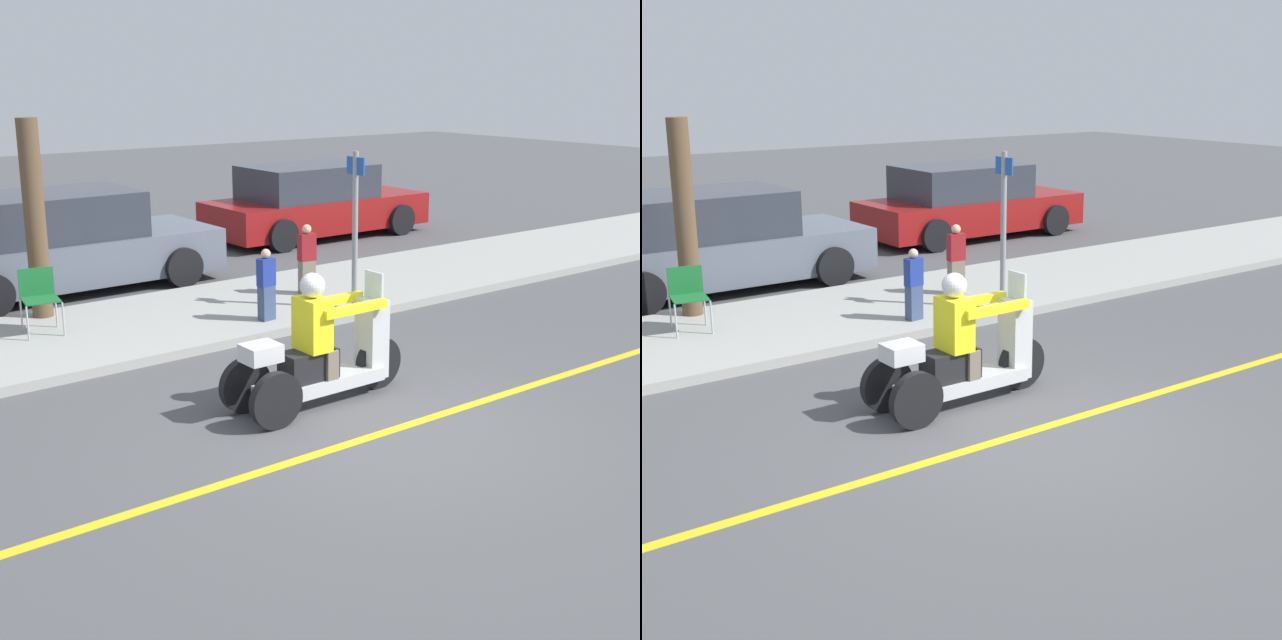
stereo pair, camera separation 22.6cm
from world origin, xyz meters
TOP-DOWN VIEW (x-y plane):
  - ground_plane at (0.00, 0.00)m, footprint 60.00×60.00m
  - lane_stripe at (-0.09, 0.00)m, footprint 24.00×0.12m
  - sidewalk_strip at (0.00, 4.60)m, footprint 28.00×2.80m
  - motorcycle_trike at (-0.09, 1.01)m, footprint 2.14×0.66m
  - spectator_near_curb at (2.34, 4.50)m, footprint 0.27×0.18m
  - spectator_far_back at (1.05, 3.67)m, footprint 0.25×0.17m
  - folding_chair_curbside at (-1.58, 4.97)m, footprint 0.53×0.53m
  - parked_car_lot_far at (-0.28, 7.42)m, footprint 4.71×2.10m
  - parked_car_lot_right at (5.64, 8.70)m, footprint 4.68×2.07m
  - tree_trunk at (-1.29, 5.70)m, footprint 0.28×0.28m
  - street_sign at (2.40, 3.45)m, footprint 0.08×0.36m

SIDE VIEW (x-z plane):
  - ground_plane at x=0.00m, z-range 0.00..0.00m
  - lane_stripe at x=-0.09m, z-range 0.00..0.01m
  - sidewalk_strip at x=0.00m, z-range 0.00..0.12m
  - motorcycle_trike at x=-0.09m, z-range -0.19..1.23m
  - spectator_far_back at x=1.05m, z-range 0.10..1.08m
  - folding_chair_curbside at x=-1.58m, z-range 0.21..1.03m
  - spectator_near_curb at x=2.34m, z-range 0.10..1.16m
  - parked_car_lot_right at x=5.64m, z-range -0.04..1.46m
  - parked_car_lot_far at x=-0.28m, z-range -0.05..1.51m
  - street_sign at x=2.40m, z-range 0.22..2.42m
  - tree_trunk at x=-1.29m, z-range 0.12..2.79m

